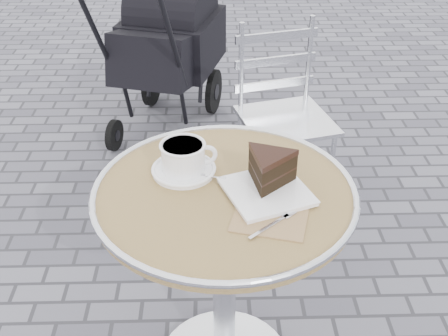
{
  "coord_description": "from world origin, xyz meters",
  "views": [
    {
      "loc": [
        -0.04,
        -1.23,
        1.61
      ],
      "look_at": [
        -0.0,
        0.04,
        0.78
      ],
      "focal_mm": 45.0,
      "sensor_mm": 36.0,
      "label": 1
    }
  ],
  "objects_px": {
    "cafe_table": "(224,238)",
    "baby_stroller": "(167,53)",
    "cappuccino_set": "(184,160)",
    "cake_plate_set": "(269,174)",
    "bistro_chair": "(280,94)"
  },
  "relations": [
    {
      "from": "cappuccino_set",
      "to": "cafe_table",
      "type": "bearing_deg",
      "value": -48.33
    },
    {
      "from": "cappuccino_set",
      "to": "cake_plate_set",
      "type": "height_order",
      "value": "cake_plate_set"
    },
    {
      "from": "baby_stroller",
      "to": "bistro_chair",
      "type": "bearing_deg",
      "value": -35.39
    },
    {
      "from": "cappuccino_set",
      "to": "baby_stroller",
      "type": "bearing_deg",
      "value": 87.51
    },
    {
      "from": "cake_plate_set",
      "to": "baby_stroller",
      "type": "bearing_deg",
      "value": 82.14
    },
    {
      "from": "cake_plate_set",
      "to": "baby_stroller",
      "type": "distance_m",
      "value": 1.79
    },
    {
      "from": "baby_stroller",
      "to": "cappuccino_set",
      "type": "bearing_deg",
      "value": -68.0
    },
    {
      "from": "cake_plate_set",
      "to": "bistro_chair",
      "type": "xyz_separation_m",
      "value": [
        0.16,
        1.02,
        -0.26
      ]
    },
    {
      "from": "cappuccino_set",
      "to": "baby_stroller",
      "type": "relative_size",
      "value": 0.19
    },
    {
      "from": "cake_plate_set",
      "to": "cappuccino_set",
      "type": "bearing_deg",
      "value": 137.66
    },
    {
      "from": "cake_plate_set",
      "to": "baby_stroller",
      "type": "relative_size",
      "value": 0.32
    },
    {
      "from": "cafe_table",
      "to": "cake_plate_set",
      "type": "distance_m",
      "value": 0.25
    },
    {
      "from": "cafe_table",
      "to": "cake_plate_set",
      "type": "height_order",
      "value": "cake_plate_set"
    },
    {
      "from": "cafe_table",
      "to": "baby_stroller",
      "type": "bearing_deg",
      "value": 98.85
    },
    {
      "from": "cafe_table",
      "to": "baby_stroller",
      "type": "height_order",
      "value": "baby_stroller"
    }
  ]
}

